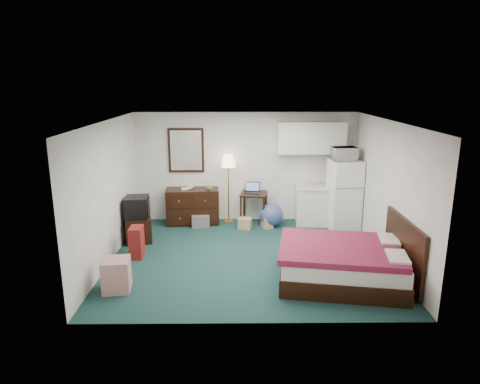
{
  "coord_description": "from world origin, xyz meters",
  "views": [
    {
      "loc": [
        -0.23,
        -7.38,
        3.17
      ],
      "look_at": [
        -0.15,
        0.08,
        1.23
      ],
      "focal_mm": 32.0,
      "sensor_mm": 36.0,
      "label": 1
    }
  ],
  "objects_px": {
    "bed": "(342,264)",
    "suitcase": "(137,242)",
    "tv_stand": "(139,229)",
    "fridge": "(344,195)",
    "dresser": "(193,206)",
    "desk": "(254,208)",
    "kitchen_counter": "(313,206)",
    "floor_lamp": "(228,189)"
  },
  "relations": [
    {
      "from": "desk",
      "to": "tv_stand",
      "type": "distance_m",
      "value": 2.62
    },
    {
      "from": "desk",
      "to": "fridge",
      "type": "height_order",
      "value": "fridge"
    },
    {
      "from": "desk",
      "to": "kitchen_counter",
      "type": "xyz_separation_m",
      "value": [
        1.35,
        -0.02,
        0.06
      ]
    },
    {
      "from": "suitcase",
      "to": "desk",
      "type": "bearing_deg",
      "value": 39.79
    },
    {
      "from": "kitchen_counter",
      "to": "fridge",
      "type": "xyz_separation_m",
      "value": [
        0.6,
        -0.31,
        0.34
      ]
    },
    {
      "from": "bed",
      "to": "suitcase",
      "type": "height_order",
      "value": "bed"
    },
    {
      "from": "desk",
      "to": "bed",
      "type": "relative_size",
      "value": 0.38
    },
    {
      "from": "bed",
      "to": "tv_stand",
      "type": "height_order",
      "value": "bed"
    },
    {
      "from": "floor_lamp",
      "to": "bed",
      "type": "bearing_deg",
      "value": -58.6
    },
    {
      "from": "dresser",
      "to": "kitchen_counter",
      "type": "xyz_separation_m",
      "value": [
        2.74,
        -0.07,
        0.02
      ]
    },
    {
      "from": "bed",
      "to": "desk",
      "type": "bearing_deg",
      "value": 123.39
    },
    {
      "from": "dresser",
      "to": "fridge",
      "type": "relative_size",
      "value": 0.77
    },
    {
      "from": "floor_lamp",
      "to": "desk",
      "type": "distance_m",
      "value": 0.72
    },
    {
      "from": "floor_lamp",
      "to": "kitchen_counter",
      "type": "relative_size",
      "value": 1.87
    },
    {
      "from": "floor_lamp",
      "to": "kitchen_counter",
      "type": "distance_m",
      "value": 1.97
    },
    {
      "from": "desk",
      "to": "suitcase",
      "type": "xyz_separation_m",
      "value": [
        -2.24,
        -1.91,
        -0.07
      ]
    },
    {
      "from": "dresser",
      "to": "bed",
      "type": "xyz_separation_m",
      "value": [
        2.69,
        -3.0,
        -0.1
      ]
    },
    {
      "from": "dresser",
      "to": "bed",
      "type": "distance_m",
      "value": 4.03
    },
    {
      "from": "fridge",
      "to": "floor_lamp",
      "type": "bearing_deg",
      "value": 163.47
    },
    {
      "from": "kitchen_counter",
      "to": "fridge",
      "type": "relative_size",
      "value": 0.55
    },
    {
      "from": "tv_stand",
      "to": "fridge",
      "type": "bearing_deg",
      "value": -3.37
    },
    {
      "from": "tv_stand",
      "to": "desk",
      "type": "bearing_deg",
      "value": 11.26
    },
    {
      "from": "tv_stand",
      "to": "suitcase",
      "type": "xyz_separation_m",
      "value": [
        0.15,
        -0.82,
        0.04
      ]
    },
    {
      "from": "desk",
      "to": "tv_stand",
      "type": "bearing_deg",
      "value": -146.24
    },
    {
      "from": "floor_lamp",
      "to": "suitcase",
      "type": "height_order",
      "value": "floor_lamp"
    },
    {
      "from": "desk",
      "to": "suitcase",
      "type": "height_order",
      "value": "desk"
    },
    {
      "from": "bed",
      "to": "kitchen_counter",
      "type": "bearing_deg",
      "value": 98.57
    },
    {
      "from": "kitchen_counter",
      "to": "tv_stand",
      "type": "xyz_separation_m",
      "value": [
        -3.74,
        -1.06,
        -0.17
      ]
    },
    {
      "from": "fridge",
      "to": "suitcase",
      "type": "bearing_deg",
      "value": -165.78
    },
    {
      "from": "bed",
      "to": "suitcase",
      "type": "bearing_deg",
      "value": 173.1
    },
    {
      "from": "floor_lamp",
      "to": "suitcase",
      "type": "bearing_deg",
      "value": -129.4
    },
    {
      "from": "fridge",
      "to": "tv_stand",
      "type": "relative_size",
      "value": 2.78
    },
    {
      "from": "fridge",
      "to": "tv_stand",
      "type": "xyz_separation_m",
      "value": [
        -4.33,
        -0.75,
        -0.51
      ]
    },
    {
      "from": "dresser",
      "to": "suitcase",
      "type": "distance_m",
      "value": 2.14
    },
    {
      "from": "desk",
      "to": "kitchen_counter",
      "type": "bearing_deg",
      "value": 8.47
    },
    {
      "from": "desk",
      "to": "fridge",
      "type": "distance_m",
      "value": 2.02
    },
    {
      "from": "fridge",
      "to": "bed",
      "type": "distance_m",
      "value": 2.74
    },
    {
      "from": "desk",
      "to": "dresser",
      "type": "bearing_deg",
      "value": -172.75
    },
    {
      "from": "dresser",
      "to": "floor_lamp",
      "type": "distance_m",
      "value": 0.91
    },
    {
      "from": "bed",
      "to": "suitcase",
      "type": "xyz_separation_m",
      "value": [
        -3.54,
        1.05,
        -0.02
      ]
    },
    {
      "from": "desk",
      "to": "fridge",
      "type": "xyz_separation_m",
      "value": [
        1.95,
        -0.33,
        0.4
      ]
    },
    {
      "from": "desk",
      "to": "kitchen_counter",
      "type": "height_order",
      "value": "kitchen_counter"
    }
  ]
}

